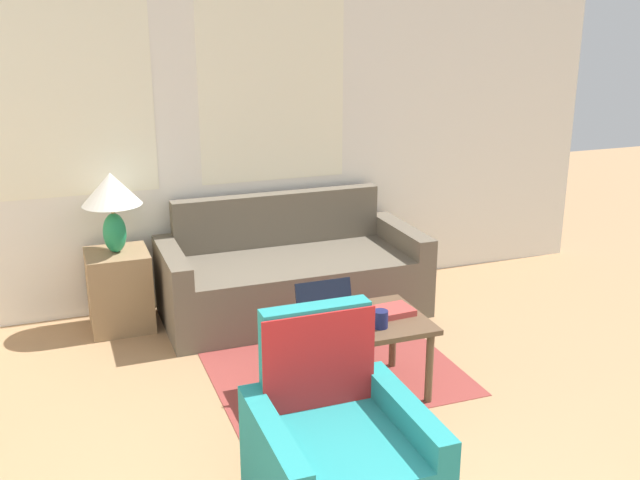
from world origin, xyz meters
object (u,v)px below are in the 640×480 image
object	(u,v)px
laptop	(329,316)
tv_remote	(357,308)
couch	(291,277)
cup_navy	(380,319)
cup_yellow	(333,301)
book_red	(392,311)
coffee_table	(354,331)
table_lamp	(112,196)
armchair	(337,462)

from	to	relation	value
laptop	tv_remote	world-z (taller)	laptop
laptop	tv_remote	size ratio (longest dim) A/B	2.12
couch	tv_remote	xyz separation A→B (m)	(0.03, -1.16, 0.20)
cup_navy	cup_yellow	distance (m)	0.37
cup_yellow	book_red	xyz separation A→B (m)	(0.30, -0.19, -0.03)
cup_navy	book_red	size ratio (longest dim) A/B	0.41
couch	cup_yellow	size ratio (longest dim) A/B	18.25
coffee_table	cup_yellow	distance (m)	0.24
table_lamp	coffee_table	distance (m)	1.92
coffee_table	book_red	size ratio (longest dim) A/B	3.46
laptop	cup_navy	bearing A→B (deg)	-27.99
armchair	cup_yellow	size ratio (longest dim) A/B	8.79
book_red	tv_remote	xyz separation A→B (m)	(-0.17, 0.13, -0.01)
coffee_table	laptop	world-z (taller)	laptop
couch	book_red	xyz separation A→B (m)	(0.19, -1.29, 0.21)
couch	laptop	world-z (taller)	couch
table_lamp	laptop	bearing A→B (deg)	-55.03
armchair	book_red	bearing A→B (deg)	53.41
coffee_table	book_red	world-z (taller)	book_red
armchair	laptop	size ratio (longest dim) A/B	2.72
couch	laptop	xyz separation A→B (m)	(-0.20, -1.30, 0.25)
couch	tv_remote	world-z (taller)	couch
laptop	cup_yellow	world-z (taller)	laptop
cup_navy	cup_yellow	bearing A→B (deg)	114.30
couch	book_red	world-z (taller)	couch
couch	tv_remote	distance (m)	1.18
armchair	laptop	world-z (taller)	armchair
couch	table_lamp	distance (m)	1.39
laptop	tv_remote	distance (m)	0.27
armchair	cup_yellow	world-z (taller)	armchair
couch	armchair	distance (m)	2.35
couch	cup_navy	bearing A→B (deg)	-88.02
couch	coffee_table	distance (m)	1.32
laptop	book_red	xyz separation A→B (m)	(0.40, 0.01, -0.03)
armchair	cup_navy	distance (m)	1.06
armchair	cup_yellow	bearing A→B (deg)	69.45
cup_yellow	book_red	size ratio (longest dim) A/B	0.43
armchair	coffee_table	size ratio (longest dim) A/B	1.09
book_red	coffee_table	bearing A→B (deg)	-175.41
couch	tv_remote	size ratio (longest dim) A/B	11.96
cup_yellow	tv_remote	world-z (taller)	cup_yellow
armchair	laptop	bearing A→B (deg)	70.73
armchair	cup_navy	xyz separation A→B (m)	(0.59, 0.85, 0.24)
couch	table_lamp	bearing A→B (deg)	173.92
couch	armchair	bearing A→B (deg)	-103.37
table_lamp	cup_yellow	size ratio (longest dim) A/B	5.40
cup_navy	tv_remote	distance (m)	0.28
table_lamp	laptop	world-z (taller)	table_lamp
coffee_table	cup_yellow	bearing A→B (deg)	103.08
cup_navy	cup_yellow	world-z (taller)	cup_yellow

